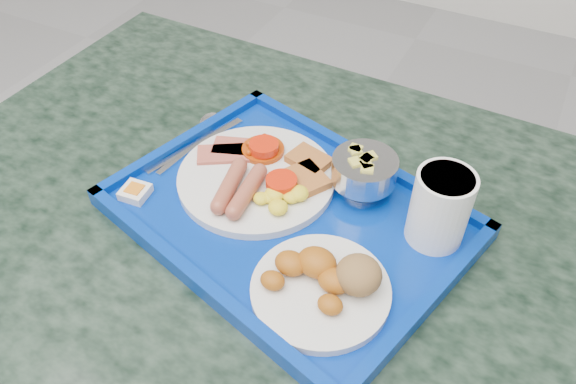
# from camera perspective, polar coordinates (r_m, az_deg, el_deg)

# --- Properties ---
(table) EXTENTS (1.15, 0.79, 0.71)m
(table) POSITION_cam_1_polar(r_m,az_deg,el_deg) (0.92, 0.13, -10.21)
(table) COLOR gray
(table) RESTS_ON floor
(tray) EXTENTS (0.53, 0.44, 0.03)m
(tray) POSITION_cam_1_polar(r_m,az_deg,el_deg) (0.77, -0.00, -2.45)
(tray) COLOR #032D99
(tray) RESTS_ON table
(main_plate) EXTENTS (0.23, 0.23, 0.04)m
(main_plate) POSITION_cam_1_polar(r_m,az_deg,el_deg) (0.80, -2.87, 1.58)
(main_plate) COLOR silver
(main_plate) RESTS_ON tray
(bread_plate) EXTENTS (0.17, 0.17, 0.05)m
(bread_plate) POSITION_cam_1_polar(r_m,az_deg,el_deg) (0.67, 3.88, -9.13)
(bread_plate) COLOR silver
(bread_plate) RESTS_ON tray
(fruit_bowl) EXTENTS (0.09, 0.09, 0.06)m
(fruit_bowl) POSITION_cam_1_polar(r_m,az_deg,el_deg) (0.77, 7.73, 2.22)
(fruit_bowl) COLOR #BCBCBF
(fruit_bowl) RESTS_ON tray
(juice_cup) EXTENTS (0.07, 0.07, 0.10)m
(juice_cup) POSITION_cam_1_polar(r_m,az_deg,el_deg) (0.72, 15.23, -1.36)
(juice_cup) COLOR white
(juice_cup) RESTS_ON tray
(spoon) EXTENTS (0.04, 0.16, 0.01)m
(spoon) POSITION_cam_1_polar(r_m,az_deg,el_deg) (0.90, -8.61, 6.42)
(spoon) COLOR #BCBCBF
(spoon) RESTS_ON tray
(knife) EXTENTS (0.07, 0.18, 0.00)m
(knife) POSITION_cam_1_polar(r_m,az_deg,el_deg) (0.88, -9.37, 4.72)
(knife) COLOR #BCBCBF
(knife) RESTS_ON tray
(jam_packet) EXTENTS (0.04, 0.04, 0.01)m
(jam_packet) POSITION_cam_1_polar(r_m,az_deg,el_deg) (0.81, -15.26, 0.00)
(jam_packet) COLOR white
(jam_packet) RESTS_ON tray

